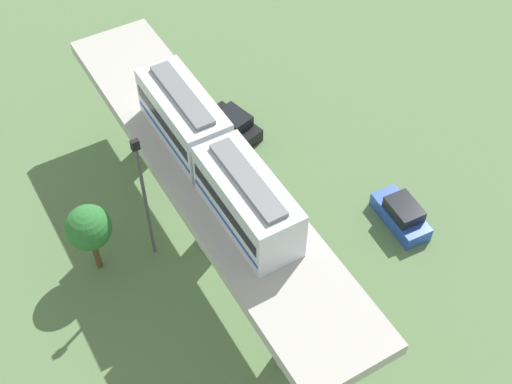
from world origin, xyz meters
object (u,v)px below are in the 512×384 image
parked_car_black (233,124)px  tree_near_viaduct (89,228)px  parked_car_blue (401,215)px  signal_post (144,195)px  train (214,157)px

parked_car_black → tree_near_viaduct: size_ratio=0.89×
parked_car_blue → signal_post: size_ratio=0.46×
tree_near_viaduct → signal_post: signal_post is taller
tree_near_viaduct → parked_car_blue: bearing=160.0°
tree_near_viaduct → signal_post: 3.69m
signal_post → tree_near_viaduct: bearing=-10.9°
train → parked_car_black: train is taller
parked_car_blue → train: bearing=-14.8°
train → parked_car_blue: (-10.80, 3.65, -7.59)m
tree_near_viaduct → parked_car_black: bearing=-154.4°
signal_post → train: bearing=148.6°
train → tree_near_viaduct: 8.59m
parked_car_blue → signal_post: bearing=-18.1°
tree_near_viaduct → train: bearing=157.9°
train → parked_car_blue: 13.70m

